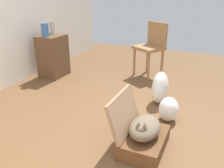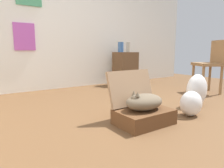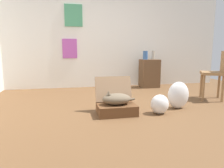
{
  "view_description": "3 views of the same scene",
  "coord_description": "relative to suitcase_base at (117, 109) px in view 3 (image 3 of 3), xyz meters",
  "views": [
    {
      "loc": [
        -2.07,
        -0.71,
        1.44
      ],
      "look_at": [
        0.1,
        0.27,
        0.48
      ],
      "focal_mm": 38.03,
      "sensor_mm": 36.0,
      "label": 1
    },
    {
      "loc": [
        -1.58,
        -1.66,
        0.73
      ],
      "look_at": [
        -0.35,
        0.17,
        0.37
      ],
      "focal_mm": 32.45,
      "sensor_mm": 36.0,
      "label": 2
    },
    {
      "loc": [
        -0.88,
        -3.0,
        0.91
      ],
      "look_at": [
        -0.24,
        -0.03,
        0.42
      ],
      "focal_mm": 32.62,
      "sensor_mm": 36.0,
      "label": 3
    }
  ],
  "objects": [
    {
      "name": "wall_back",
      "position": [
        0.21,
        2.47,
        1.23
      ],
      "size": [
        6.4,
        0.15,
        2.6
      ],
      "color": "silver",
      "rests_on": "ground"
    },
    {
      "name": "plastic_bag_clear",
      "position": [
        1.04,
        0.11,
        0.14
      ],
      "size": [
        0.35,
        0.21,
        0.43
      ],
      "primitive_type": "ellipsoid",
      "color": "white",
      "rests_on": "ground"
    },
    {
      "name": "plastic_bag_white",
      "position": [
        0.63,
        -0.1,
        0.07
      ],
      "size": [
        0.27,
        0.23,
        0.29
      ],
      "primitive_type": "ellipsoid",
      "color": "white",
      "rests_on": "ground"
    },
    {
      "name": "suitcase_lid",
      "position": [
        0.0,
        0.21,
        0.26
      ],
      "size": [
        0.56,
        0.15,
        0.38
      ],
      "primitive_type": "cube",
      "rotation": [
        1.26,
        0.0,
        0.0
      ],
      "color": "#9B7756",
      "rests_on": "suitcase_base"
    },
    {
      "name": "cat",
      "position": [
        -0.0,
        0.0,
        0.16
      ],
      "size": [
        0.5,
        0.28,
        0.2
      ],
      "color": "brown",
      "rests_on": "suitcase_base"
    },
    {
      "name": "chair",
      "position": [
        2.05,
        0.52,
        0.45
      ],
      "size": [
        0.57,
        0.58,
        0.92
      ],
      "rotation": [
        0.0,
        0.0,
        -2.08
      ],
      "color": "olive",
      "rests_on": "ground"
    },
    {
      "name": "side_table",
      "position": [
        1.35,
        2.06,
        0.28
      ],
      "size": [
        0.45,
        0.37,
        0.71
      ],
      "primitive_type": "cube",
      "color": "brown",
      "rests_on": "ground"
    },
    {
      "name": "vase_tall",
      "position": [
        1.24,
        2.08,
        0.74
      ],
      "size": [
        0.12,
        0.12,
        0.21
      ],
      "primitive_type": "cylinder",
      "color": "#38609E",
      "rests_on": "side_table"
    },
    {
      "name": "ground_plane",
      "position": [
        0.21,
        0.21,
        -0.08
      ],
      "size": [
        7.68,
        7.68,
        0.0
      ],
      "primitive_type": "plane",
      "color": "brown",
      "rests_on": "ground"
    },
    {
      "name": "suitcase_base",
      "position": [
        0.0,
        0.0,
        0.0
      ],
      "size": [
        0.56,
        0.39,
        0.15
      ],
      "primitive_type": "cube",
      "color": "brown",
      "rests_on": "ground"
    },
    {
      "name": "vase_short",
      "position": [
        1.46,
        2.11,
        0.74
      ],
      "size": [
        0.08,
        0.08,
        0.22
      ],
      "primitive_type": "cylinder",
      "color": "#B7AD99",
      "rests_on": "side_table"
    }
  ]
}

